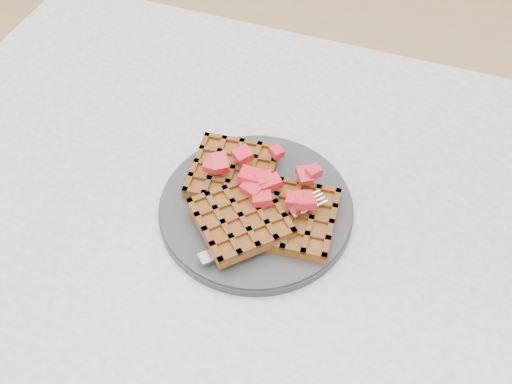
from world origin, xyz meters
TOP-DOWN VIEW (x-y plane):
  - table at (0.00, 0.00)m, footprint 1.20×0.80m
  - plate at (-0.07, 0.01)m, footprint 0.25×0.25m
  - waffles at (-0.07, 0.01)m, footprint 0.21×0.21m
  - strawberry_pile at (-0.07, 0.01)m, footprint 0.15×0.15m
  - fork at (-0.04, -0.02)m, footprint 0.14×0.15m

SIDE VIEW (x-z plane):
  - table at x=0.00m, z-range 0.26..1.01m
  - plate at x=-0.07m, z-range 0.75..0.77m
  - fork at x=-0.04m, z-range 0.77..0.78m
  - waffles at x=-0.07m, z-range 0.76..0.79m
  - strawberry_pile at x=-0.07m, z-range 0.79..0.82m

